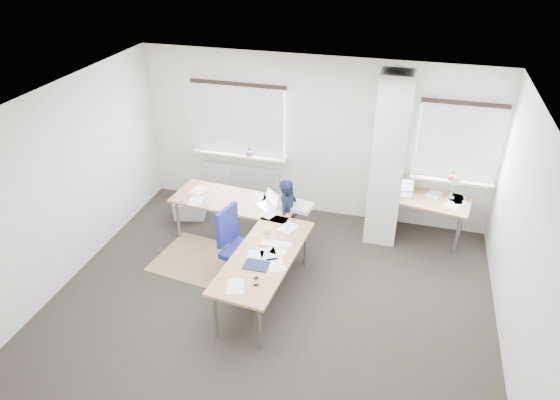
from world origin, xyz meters
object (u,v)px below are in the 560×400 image
(desk_main, at_px, (252,227))
(task_chair, at_px, (241,262))
(desk_side, at_px, (425,200))
(person, at_px, (288,216))

(desk_main, xyz_separation_m, task_chair, (-0.05, -0.38, -0.37))
(desk_side, relative_size, task_chair, 1.29)
(desk_side, bearing_deg, person, -144.97)
(task_chair, bearing_deg, person, 79.19)
(desk_main, bearing_deg, person, 59.19)
(person, bearing_deg, desk_main, 157.31)
(desk_main, relative_size, person, 2.26)
(task_chair, relative_size, person, 0.94)
(desk_main, xyz_separation_m, desk_side, (2.44, 1.51, -0.01))
(desk_main, xyz_separation_m, person, (0.41, 0.56, -0.07))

